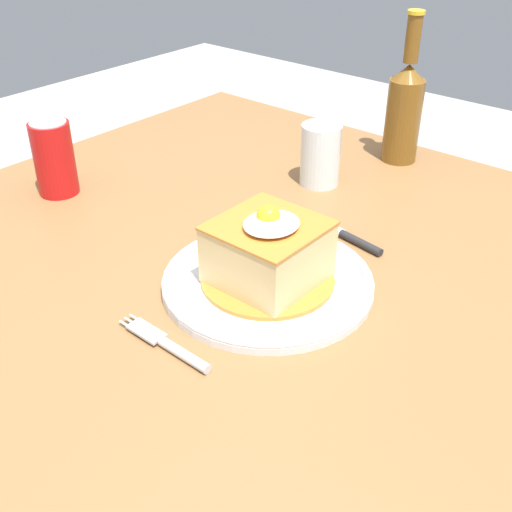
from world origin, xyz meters
TOP-DOWN VIEW (x-y plane):
  - dining_table at (0.00, 0.00)m, footprint 1.11×1.06m
  - main_plate at (-0.01, -0.08)m, footprint 0.28×0.28m
  - sandwich_meal at (-0.01, -0.08)m, footprint 0.18×0.18m
  - fork at (-0.18, -0.08)m, footprint 0.02×0.14m
  - knife at (0.16, -0.09)m, footprint 0.04×0.17m
  - soda_can at (-0.02, 0.37)m, footprint 0.07×0.07m
  - beer_bottle_amber at (0.47, -0.00)m, footprint 0.06×0.06m
  - drinking_glass at (0.29, 0.05)m, footprint 0.07×0.07m

SIDE VIEW (x-z plane):
  - dining_table at x=0.00m, z-range 0.26..0.98m
  - fork at x=-0.18m, z-range 0.72..0.73m
  - knife at x=0.16m, z-range 0.72..0.73m
  - main_plate at x=-0.01m, z-range 0.72..0.74m
  - drinking_glass at x=0.29m, z-range 0.71..0.82m
  - sandwich_meal at x=-0.01m, z-range 0.72..0.83m
  - soda_can at x=-0.02m, z-range 0.72..0.84m
  - beer_bottle_amber at x=0.47m, z-range 0.69..0.95m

